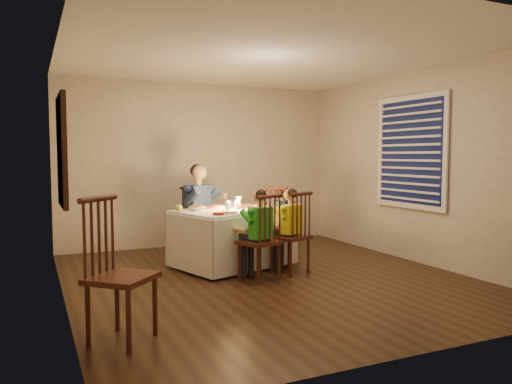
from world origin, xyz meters
name	(u,v)px	position (x,y,z in m)	size (l,w,h in m)	color
ground	(267,278)	(0.00, 0.00, 0.00)	(5.00, 5.00, 0.00)	black
wall_left	(61,171)	(-2.25, 0.00, 1.30)	(0.02, 5.00, 2.60)	beige
wall_right	(417,167)	(2.25, 0.00, 1.30)	(0.02, 5.00, 2.60)	beige
wall_back	(200,165)	(0.00, 2.50, 1.30)	(4.50, 0.02, 2.60)	beige
ceiling	(268,55)	(0.00, 0.00, 2.60)	(5.00, 5.00, 0.00)	white
dining_table	(233,226)	(-0.13, 0.79, 0.53)	(1.67, 1.41, 0.71)	white
chair_adult	(200,257)	(-0.34, 1.53, 0.00)	(0.42, 0.40, 1.02)	#3A1C0F
chair_near_left	(259,280)	(-0.13, -0.03, 0.00)	(0.42, 0.40, 1.02)	#3A1C0F
chair_near_right	(290,273)	(0.38, 0.15, 0.00)	(0.42, 0.40, 1.02)	#3A1C0F
chair_end	(282,256)	(0.77, 1.09, 0.00)	(0.42, 0.40, 1.02)	#3A1C0F
chair_extra	(123,341)	(-1.90, -1.32, 0.00)	(0.47, 0.45, 1.14)	#3A1C0F
adult	(200,257)	(-0.34, 1.53, 0.00)	(0.50, 0.46, 1.33)	navy
child_green	(259,280)	(-0.13, -0.03, 0.00)	(0.35, 0.32, 1.07)	green
child_yellow	(290,273)	(0.38, 0.15, 0.00)	(0.34, 0.31, 1.05)	yellow
child_teal	(282,256)	(0.77, 1.09, 0.00)	(0.31, 0.28, 0.99)	#172F3B
setting_adult	(218,207)	(-0.22, 1.11, 0.75)	(0.26, 0.26, 0.02)	white
setting_green	(230,213)	(-0.32, 0.38, 0.75)	(0.26, 0.26, 0.02)	white
setting_yellow	(263,209)	(0.21, 0.58, 0.75)	(0.26, 0.26, 0.02)	white
setting_teal	(258,206)	(0.32, 0.95, 0.75)	(0.26, 0.26, 0.02)	white
candle_left	(228,206)	(-0.20, 0.76, 0.79)	(0.06, 0.06, 0.10)	silver
candle_right	(236,206)	(-0.07, 0.80, 0.79)	(0.06, 0.06, 0.10)	silver
squash	(179,208)	(-0.82, 0.88, 0.79)	(0.09, 0.09, 0.09)	yellow
orange_fruit	(240,206)	(0.01, 0.88, 0.78)	(0.08, 0.08, 0.08)	#F94E15
serving_bowl	(197,208)	(-0.57, 0.91, 0.77)	(0.21, 0.21, 0.05)	white
wall_mirror	(62,151)	(-2.22, 0.30, 1.50)	(0.06, 0.95, 1.15)	black
window_blinds	(410,152)	(2.21, 0.10, 1.50)	(0.07, 1.34, 1.54)	#0D1335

